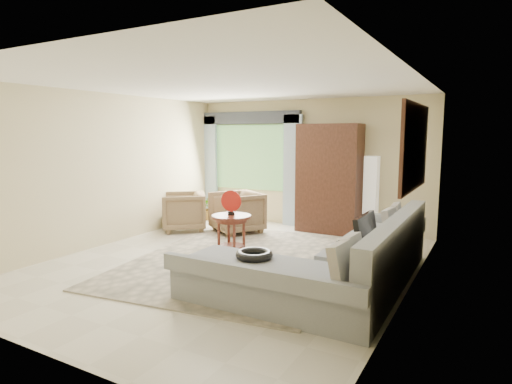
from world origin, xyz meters
The scene contains 17 objects.
ground centered at (0.00, 0.00, 0.00)m, with size 6.00×6.00×0.00m, color silver.
area_rug centered at (0.05, 0.23, 0.01)m, with size 3.00×4.00×0.02m, color #BEAE96.
sectional_sofa centered at (1.78, -0.18, 0.28)m, with size 2.30×3.46×0.90m.
tv_screen centered at (2.05, -0.16, 0.72)m, with size 0.06×0.74×0.48m, color black.
garden_hose centered at (1.00, -1.03, 0.55)m, with size 0.43×0.43×0.09m, color black.
coffee_table centered at (-0.28, 0.49, 0.33)m, with size 0.62×0.62×0.62m.
red_disc centered at (-0.28, 0.49, 0.85)m, with size 0.34×0.34×0.03m, color #AD1911.
armchair_left centered at (-2.01, 1.43, 0.38)m, with size 0.81×0.84×0.76m, color #846548.
armchair_right centered at (-0.98, 1.77, 0.40)m, with size 0.85×0.88×0.80m, color #90764E.
potted_plant centered at (-2.24, 2.49, 0.27)m, with size 0.49×0.43×0.55m, color #999999.
armoire centered at (0.55, 2.72, 1.05)m, with size 1.20×0.55×2.10m, color black.
floor_lamp centered at (1.35, 2.78, 0.75)m, with size 0.24×0.24×1.50m, color silver.
window centered at (-1.35, 2.97, 1.40)m, with size 1.80×0.04×1.40m, color #669E59.
curtain_left centered at (-2.40, 2.88, 1.15)m, with size 0.40×0.08×2.30m, color #9EB7CC.
curtain_right centered at (-0.30, 2.88, 1.15)m, with size 0.40×0.08×2.30m, color #9EB7CC.
valance centered at (-1.35, 2.90, 2.25)m, with size 2.40×0.12×0.26m, color #1E232D.
wall_mirror centered at (2.46, 0.35, 1.75)m, with size 0.05×1.70×1.05m.
Camera 1 is at (3.33, -5.15, 1.92)m, focal length 30.00 mm.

